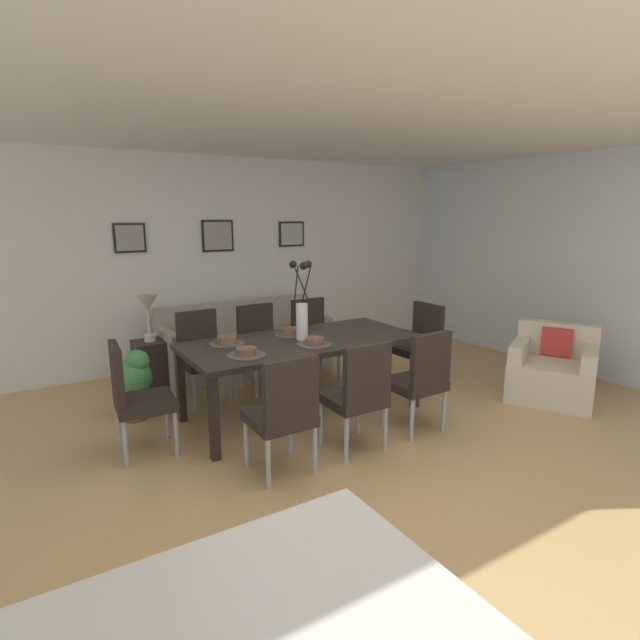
% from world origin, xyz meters
% --- Properties ---
extents(ground_plane, '(9.00, 9.00, 0.00)m').
position_xyz_m(ground_plane, '(0.00, 0.00, 0.00)').
color(ground_plane, tan).
extents(back_wall_panel, '(9.00, 0.10, 2.60)m').
position_xyz_m(back_wall_panel, '(0.00, 3.25, 1.30)').
color(back_wall_panel, white).
rests_on(back_wall_panel, ground).
extents(side_window_wall, '(0.10, 6.30, 2.60)m').
position_xyz_m(side_window_wall, '(3.65, 0.40, 1.30)').
color(side_window_wall, white).
rests_on(side_window_wall, ground).
extents(ceiling_panel, '(9.00, 7.20, 0.08)m').
position_xyz_m(ceiling_panel, '(0.00, 0.40, 2.64)').
color(ceiling_panel, white).
extents(dining_table, '(2.20, 1.00, 0.74)m').
position_xyz_m(dining_table, '(0.14, 1.05, 0.67)').
color(dining_table, black).
rests_on(dining_table, ground).
extents(dining_chair_near_left, '(0.44, 0.44, 0.92)m').
position_xyz_m(dining_chair_near_left, '(-0.54, 0.12, 0.51)').
color(dining_chair_near_left, black).
rests_on(dining_chair_near_left, ground).
extents(dining_chair_near_right, '(0.45, 0.45, 0.92)m').
position_xyz_m(dining_chair_near_right, '(-0.54, 1.94, 0.51)').
color(dining_chair_near_right, black).
rests_on(dining_chair_near_right, ground).
extents(dining_chair_far_left, '(0.44, 0.44, 0.92)m').
position_xyz_m(dining_chair_far_left, '(0.14, 0.14, 0.51)').
color(dining_chair_far_left, black).
rests_on(dining_chair_far_left, ground).
extents(dining_chair_far_right, '(0.46, 0.46, 0.92)m').
position_xyz_m(dining_chair_far_right, '(0.12, 1.94, 0.51)').
color(dining_chair_far_right, black).
rests_on(dining_chair_far_right, ground).
extents(dining_chair_mid_left, '(0.44, 0.44, 0.92)m').
position_xyz_m(dining_chair_mid_left, '(0.82, 0.16, 0.51)').
color(dining_chair_mid_left, black).
rests_on(dining_chair_mid_left, ground).
extents(dining_chair_mid_right, '(0.44, 0.44, 0.92)m').
position_xyz_m(dining_chair_mid_right, '(0.80, 1.96, 0.51)').
color(dining_chair_mid_right, black).
rests_on(dining_chair_mid_right, ground).
extents(dining_chair_head_west, '(0.47, 0.47, 0.92)m').
position_xyz_m(dining_chair_head_west, '(-1.39, 1.03, 0.51)').
color(dining_chair_head_west, black).
rests_on(dining_chair_head_west, ground).
extents(dining_chair_head_east, '(0.46, 0.46, 0.92)m').
position_xyz_m(dining_chair_head_east, '(1.67, 1.08, 0.51)').
color(dining_chair_head_east, black).
rests_on(dining_chair_head_east, ground).
extents(centerpiece_vase, '(0.21, 0.23, 0.73)m').
position_xyz_m(centerpiece_vase, '(0.14, 1.05, 1.02)').
color(centerpiece_vase, white).
rests_on(centerpiece_vase, dining_table).
extents(placemat_near_left, '(0.32, 0.32, 0.01)m').
position_xyz_m(placemat_near_left, '(-0.52, 0.83, 0.74)').
color(placemat_near_left, '#4C4742').
rests_on(placemat_near_left, dining_table).
extents(bowl_near_left, '(0.17, 0.17, 0.07)m').
position_xyz_m(bowl_near_left, '(-0.52, 0.83, 0.78)').
color(bowl_near_left, brown).
rests_on(bowl_near_left, dining_table).
extents(placemat_near_right, '(0.32, 0.32, 0.01)m').
position_xyz_m(placemat_near_right, '(-0.52, 1.28, 0.74)').
color(placemat_near_right, '#4C4742').
rests_on(placemat_near_right, dining_table).
extents(bowl_near_right, '(0.17, 0.17, 0.07)m').
position_xyz_m(bowl_near_right, '(-0.52, 1.28, 0.78)').
color(bowl_near_right, brown).
rests_on(bowl_near_right, dining_table).
extents(placemat_far_left, '(0.32, 0.32, 0.01)m').
position_xyz_m(placemat_far_left, '(0.14, 0.83, 0.74)').
color(placemat_far_left, '#4C4742').
rests_on(placemat_far_left, dining_table).
extents(bowl_far_left, '(0.17, 0.17, 0.07)m').
position_xyz_m(bowl_far_left, '(0.14, 0.83, 0.78)').
color(bowl_far_left, brown).
rests_on(bowl_far_left, dining_table).
extents(placemat_far_right, '(0.32, 0.32, 0.01)m').
position_xyz_m(placemat_far_right, '(0.14, 1.28, 0.74)').
color(placemat_far_right, '#4C4742').
rests_on(placemat_far_right, dining_table).
extents(bowl_far_right, '(0.17, 0.17, 0.07)m').
position_xyz_m(bowl_far_right, '(0.14, 1.28, 0.78)').
color(bowl_far_right, brown).
rests_on(bowl_far_right, dining_table).
extents(sofa, '(2.03, 0.84, 0.80)m').
position_xyz_m(sofa, '(0.25, 2.70, 0.28)').
color(sofa, '#A89E8E').
rests_on(sofa, ground).
extents(side_table, '(0.36, 0.36, 0.52)m').
position_xyz_m(side_table, '(-0.90, 2.61, 0.26)').
color(side_table, black).
rests_on(side_table, ground).
extents(table_lamp, '(0.22, 0.22, 0.51)m').
position_xyz_m(table_lamp, '(-0.90, 2.61, 0.89)').
color(table_lamp, beige).
rests_on(table_lamp, side_table).
extents(armchair, '(1.08, 1.08, 0.75)m').
position_xyz_m(armchair, '(2.59, 0.06, 0.29)').
color(armchair, beige).
rests_on(armchair, ground).
extents(framed_picture_left, '(0.36, 0.03, 0.34)m').
position_xyz_m(framed_picture_left, '(-0.92, 3.18, 1.62)').
color(framed_picture_left, black).
extents(framed_picture_center, '(0.41, 0.03, 0.39)m').
position_xyz_m(framed_picture_center, '(0.14, 3.18, 1.62)').
color(framed_picture_center, black).
extents(framed_picture_right, '(0.38, 0.03, 0.34)m').
position_xyz_m(framed_picture_right, '(1.20, 3.18, 1.62)').
color(framed_picture_right, black).
extents(potted_plant, '(0.36, 0.36, 0.67)m').
position_xyz_m(potted_plant, '(-1.26, 1.78, 0.37)').
color(potted_plant, brown).
rests_on(potted_plant, ground).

